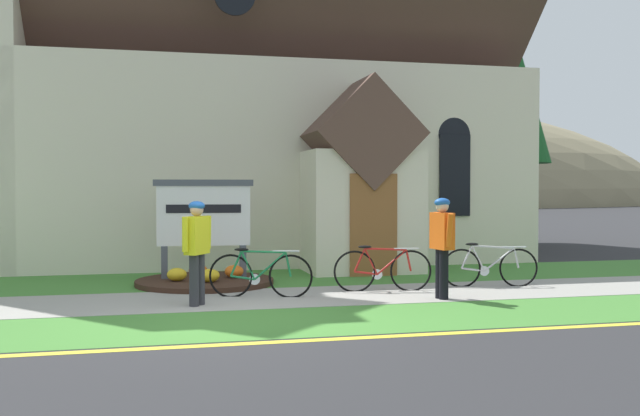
# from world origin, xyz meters

# --- Properties ---
(ground) EXTENTS (140.00, 140.00, 0.00)m
(ground) POSITION_xyz_m (0.00, 4.00, 0.00)
(ground) COLOR #2B2B2D
(sidewalk_slab) EXTENTS (32.00, 2.15, 0.01)m
(sidewalk_slab) POSITION_xyz_m (0.64, 1.74, 0.01)
(sidewalk_slab) COLOR #99968E
(sidewalk_slab) RESTS_ON ground
(grass_verge) EXTENTS (32.00, 2.09, 0.01)m
(grass_verge) POSITION_xyz_m (0.64, -0.38, 0.00)
(grass_verge) COLOR #427F33
(grass_verge) RESTS_ON ground
(church_lawn) EXTENTS (24.00, 2.89, 0.01)m
(church_lawn) POSITION_xyz_m (0.64, 4.26, 0.00)
(church_lawn) COLOR #427F33
(church_lawn) RESTS_ON ground
(curb_paint_stripe) EXTENTS (28.00, 0.16, 0.01)m
(curb_paint_stripe) POSITION_xyz_m (0.64, -1.58, 0.00)
(curb_paint_stripe) COLOR yellow
(curb_paint_stripe) RESTS_ON ground
(church_building) EXTENTS (15.16, 10.76, 13.41)m
(church_building) POSITION_xyz_m (0.19, 9.88, 4.63)
(church_building) COLOR beige
(church_building) RESTS_ON ground
(church_sign) EXTENTS (1.88, 0.27, 1.97)m
(church_sign) POSITION_xyz_m (-0.16, 3.84, 1.27)
(church_sign) COLOR #474C56
(church_sign) RESTS_ON ground
(flower_bed) EXTENTS (2.57, 2.57, 0.34)m
(flower_bed) POSITION_xyz_m (-0.16, 3.63, 0.08)
(flower_bed) COLOR #382319
(flower_bed) RESTS_ON ground
(bicycle_black) EXTENTS (1.67, 0.53, 0.83)m
(bicycle_black) POSITION_xyz_m (0.61, 1.86, 0.38)
(bicycle_black) COLOR black
(bicycle_black) RESTS_ON ground
(bicycle_blue) EXTENTS (1.75, 0.37, 0.83)m
(bicycle_blue) POSITION_xyz_m (4.89, 2.13, 0.37)
(bicycle_blue) COLOR black
(bicycle_blue) RESTS_ON ground
(bicycle_white) EXTENTS (1.72, 0.29, 0.83)m
(bicycle_white) POSITION_xyz_m (2.79, 2.03, 0.38)
(bicycle_white) COLOR black
(bicycle_white) RESTS_ON ground
(cyclist_in_white_jersey) EXTENTS (0.29, 0.75, 1.65)m
(cyclist_in_white_jersey) POSITION_xyz_m (3.45, 0.95, 0.96)
(cyclist_in_white_jersey) COLOR black
(cyclist_in_white_jersey) RESTS_ON ground
(cyclist_in_orange_jersey) EXTENTS (0.46, 0.56, 1.61)m
(cyclist_in_orange_jersey) POSITION_xyz_m (-0.46, 1.22, 0.93)
(cyclist_in_orange_jersey) COLOR #2D2D33
(cyclist_in_orange_jersey) RESTS_ON ground
(roadside_conifer) EXTENTS (2.90, 2.90, 7.92)m
(roadside_conifer) POSITION_xyz_m (9.96, 11.15, 5.23)
(roadside_conifer) COLOR #3D2D1E
(roadside_conifer) RESTS_ON ground
(distant_hill) EXTENTS (106.61, 37.11, 24.79)m
(distant_hill) POSITION_xyz_m (1.80, 60.69, 0.00)
(distant_hill) COLOR #847A5B
(distant_hill) RESTS_ON ground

